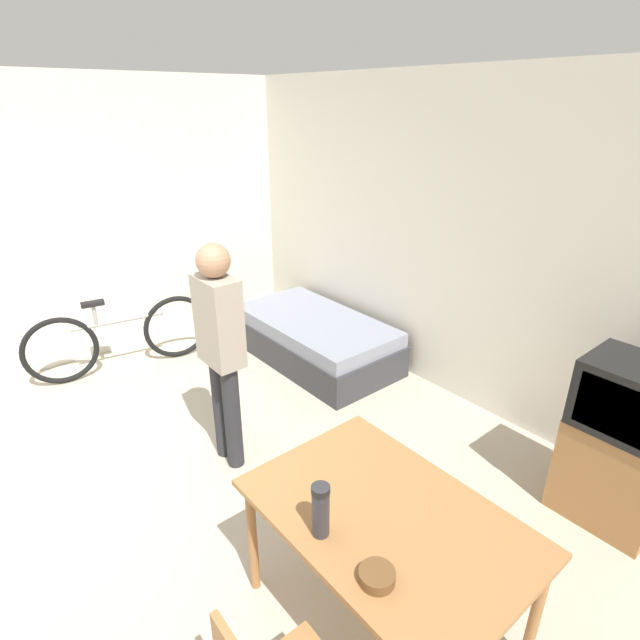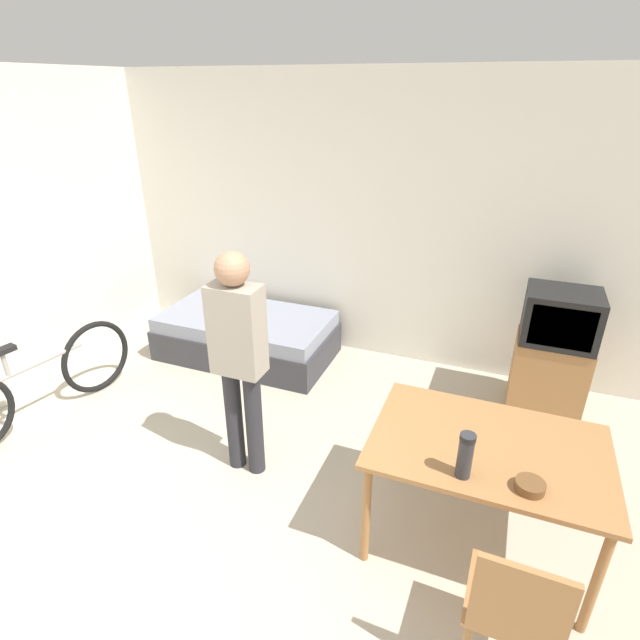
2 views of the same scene
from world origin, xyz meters
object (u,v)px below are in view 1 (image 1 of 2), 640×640
at_px(daybed, 315,339).
at_px(person_standing, 221,343).
at_px(tv, 621,444).
at_px(thermos_flask, 321,508).
at_px(dining_table, 386,527).
at_px(mate_bowl, 377,576).
at_px(bicycle, 121,337).

distance_m(daybed, person_standing, 1.84).
distance_m(tv, thermos_flask, 2.03).
bearing_deg(dining_table, tv, 76.30).
bearing_deg(tv, dining_table, -103.70).
bearing_deg(thermos_flask, mate_bowl, 3.41).
relative_size(tv, bicycle, 0.63).
bearing_deg(person_standing, bicycle, -176.55).
height_order(dining_table, thermos_flask, thermos_flask).
height_order(person_standing, mate_bowl, person_standing).
bearing_deg(bicycle, tv, 23.49).
height_order(tv, bicycle, tv).
bearing_deg(person_standing, dining_table, -2.47).
distance_m(bicycle, person_standing, 1.95).
bearing_deg(tv, thermos_flask, -104.68).
relative_size(daybed, person_standing, 1.05).
height_order(daybed, mate_bowl, mate_bowl).
relative_size(person_standing, thermos_flask, 6.41).
distance_m(daybed, tv, 2.84).
relative_size(daybed, tv, 1.58).
relative_size(tv, person_standing, 0.66).
height_order(thermos_flask, mate_bowl, thermos_flask).
xyz_separation_m(person_standing, thermos_flask, (1.50, -0.37, -0.08)).
xyz_separation_m(daybed, tv, (2.82, 0.09, 0.33)).
xyz_separation_m(daybed, dining_table, (2.43, -1.54, 0.43)).
relative_size(tv, dining_table, 0.85).
height_order(bicycle, person_standing, person_standing).
bearing_deg(mate_bowl, person_standing, 169.07).
height_order(daybed, bicycle, bicycle).
bearing_deg(tv, daybed, -178.15).
distance_m(bicycle, thermos_flask, 3.40).
bearing_deg(tv, mate_bowl, -95.56).
height_order(tv, mate_bowl, tv).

